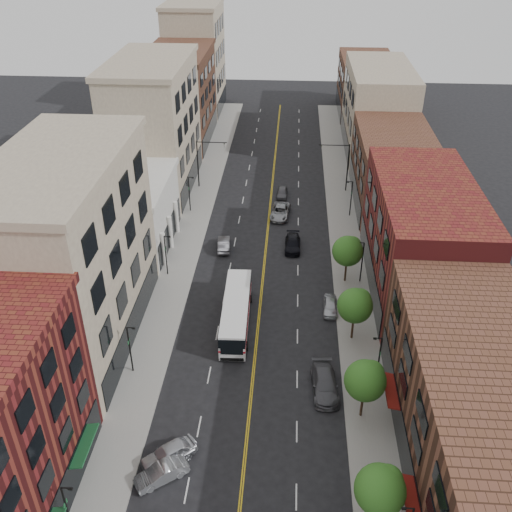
% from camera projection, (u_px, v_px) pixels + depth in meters
% --- Properties ---
extents(ground, '(220.00, 220.00, 0.00)m').
position_uv_depth(ground, '(246.00, 449.00, 44.80)').
color(ground, black).
rests_on(ground, ground).
extents(sidewalk_left, '(4.00, 110.00, 0.15)m').
position_uv_depth(sidewalk_left, '(192.00, 228.00, 75.00)').
color(sidewalk_left, gray).
rests_on(sidewalk_left, ground).
extents(sidewalk_right, '(4.00, 110.00, 0.15)m').
position_uv_depth(sidewalk_right, '(344.00, 233.00, 73.87)').
color(sidewalk_right, gray).
rests_on(sidewalk_right, ground).
extents(bldg_l_tanoffice, '(10.00, 22.00, 18.00)m').
position_uv_depth(bldg_l_tanoffice, '(71.00, 257.00, 52.04)').
color(bldg_l_tanoffice, gray).
rests_on(bldg_l_tanoffice, ground).
extents(bldg_l_white, '(10.00, 14.00, 8.00)m').
position_uv_depth(bldg_l_white, '(128.00, 214.00, 69.93)').
color(bldg_l_white, silver).
rests_on(bldg_l_white, ground).
extents(bldg_l_far_a, '(10.00, 20.00, 18.00)m').
position_uv_depth(bldg_l_far_a, '(154.00, 129.00, 81.72)').
color(bldg_l_far_a, gray).
rests_on(bldg_l_far_a, ground).
extents(bldg_l_far_b, '(10.00, 20.00, 15.00)m').
position_uv_depth(bldg_l_far_b, '(180.00, 99.00, 99.47)').
color(bldg_l_far_b, brown).
rests_on(bldg_l_far_b, ground).
extents(bldg_l_far_c, '(10.00, 16.00, 20.00)m').
position_uv_depth(bldg_l_far_c, '(195.00, 60.00, 113.41)').
color(bldg_l_far_c, gray).
rests_on(bldg_l_far_c, ground).
extents(bldg_r_near, '(10.00, 26.00, 10.00)m').
position_uv_depth(bldg_r_near, '(479.00, 415.00, 41.20)').
color(bldg_r_near, brown).
rests_on(bldg_r_near, ground).
extents(bldg_r_mid, '(10.00, 22.00, 12.00)m').
position_uv_depth(bldg_r_mid, '(421.00, 238.00, 61.03)').
color(bldg_r_mid, maroon).
rests_on(bldg_r_mid, ground).
extents(bldg_r_far_a, '(10.00, 20.00, 10.00)m').
position_uv_depth(bldg_r_far_a, '(393.00, 169.00, 79.36)').
color(bldg_r_far_a, brown).
rests_on(bldg_r_far_a, ground).
extents(bldg_r_far_b, '(10.00, 22.00, 14.00)m').
position_uv_depth(bldg_r_far_b, '(378.00, 109.00, 96.12)').
color(bldg_r_far_b, gray).
rests_on(bldg_r_far_b, ground).
extents(bldg_r_far_c, '(10.00, 18.00, 11.00)m').
position_uv_depth(bldg_r_far_c, '(365.00, 86.00, 113.87)').
color(bldg_r_far_c, brown).
rests_on(bldg_r_far_c, ground).
extents(tree_r_0, '(3.40, 3.40, 5.59)m').
position_uv_depth(tree_r_0, '(381.00, 488.00, 37.06)').
color(tree_r_0, black).
rests_on(tree_r_0, sidewalk_right).
extents(tree_r_1, '(3.40, 3.40, 5.59)m').
position_uv_depth(tree_r_1, '(366.00, 379.00, 45.54)').
color(tree_r_1, black).
rests_on(tree_r_1, sidewalk_right).
extents(tree_r_2, '(3.40, 3.40, 5.59)m').
position_uv_depth(tree_r_2, '(356.00, 305.00, 54.02)').
color(tree_r_2, black).
rests_on(tree_r_2, sidewalk_right).
extents(tree_r_3, '(3.40, 3.40, 5.59)m').
position_uv_depth(tree_r_3, '(348.00, 250.00, 62.50)').
color(tree_r_3, black).
rests_on(tree_r_3, sidewalk_right).
extents(lamp_l_0, '(0.81, 0.55, 5.05)m').
position_uv_depth(lamp_l_0, '(68.00, 509.00, 37.06)').
color(lamp_l_0, black).
rests_on(lamp_l_0, sidewalk_left).
extents(lamp_l_1, '(0.81, 0.55, 5.05)m').
position_uv_depth(lamp_l_1, '(130.00, 347.00, 50.63)').
color(lamp_l_1, black).
rests_on(lamp_l_1, sidewalk_left).
extents(lamp_l_2, '(0.81, 0.55, 5.05)m').
position_uv_depth(lamp_l_2, '(166.00, 253.00, 64.20)').
color(lamp_l_2, black).
rests_on(lamp_l_2, sidewalk_left).
extents(lamp_l_3, '(0.81, 0.55, 5.05)m').
position_uv_depth(lamp_l_3, '(190.00, 192.00, 77.77)').
color(lamp_l_3, black).
rests_on(lamp_l_3, sidewalk_left).
extents(lamp_r_1, '(0.81, 0.55, 5.05)m').
position_uv_depth(lamp_r_1, '(379.00, 358.00, 49.40)').
color(lamp_r_1, black).
rests_on(lamp_r_1, sidewalk_right).
extents(lamp_r_2, '(0.81, 0.55, 5.05)m').
position_uv_depth(lamp_r_2, '(362.00, 260.00, 62.96)').
color(lamp_r_2, black).
rests_on(lamp_r_2, sidewalk_right).
extents(lamp_r_3, '(0.81, 0.55, 5.05)m').
position_uv_depth(lamp_r_3, '(351.00, 197.00, 76.53)').
color(lamp_r_3, black).
rests_on(lamp_r_3, sidewalk_right).
extents(signal_mast_left, '(4.49, 0.18, 7.20)m').
position_uv_depth(signal_mast_left, '(202.00, 158.00, 83.63)').
color(signal_mast_left, black).
rests_on(signal_mast_left, sidewalk_left).
extents(signal_mast_right, '(4.49, 0.18, 7.20)m').
position_uv_depth(signal_mast_right, '(343.00, 162.00, 82.47)').
color(signal_mast_right, black).
rests_on(signal_mast_right, sidewalk_right).
extents(city_bus, '(3.00, 11.55, 2.95)m').
position_uv_depth(city_bus, '(236.00, 311.00, 57.12)').
color(city_bus, silver).
rests_on(city_bus, ground).
extents(car_angle_a, '(4.58, 4.18, 1.51)m').
position_uv_depth(car_angle_a, '(169.00, 454.00, 43.48)').
color(car_angle_a, '#B6B8BF').
rests_on(car_angle_a, ground).
extents(car_angle_b, '(4.12, 3.48, 1.33)m').
position_uv_depth(car_angle_b, '(161.00, 473.00, 42.11)').
color(car_angle_b, '#B8BBC0').
rests_on(car_angle_b, ground).
extents(car_parked_mid, '(2.58, 5.51, 1.55)m').
position_uv_depth(car_parked_mid, '(325.00, 384.00, 49.77)').
color(car_parked_mid, '#4A4A4F').
rests_on(car_parked_mid, ground).
extents(car_parked_far, '(1.62, 3.77, 1.27)m').
position_uv_depth(car_parked_far, '(330.00, 306.00, 59.66)').
color(car_parked_far, '#B1B3B9').
rests_on(car_parked_far, ground).
extents(car_lane_behind, '(1.86, 4.24, 1.36)m').
position_uv_depth(car_lane_behind, '(224.00, 244.00, 70.38)').
color(car_lane_behind, '#4E4D52').
rests_on(car_lane_behind, ground).
extents(car_lane_a, '(1.94, 4.71, 1.36)m').
position_uv_depth(car_lane_a, '(293.00, 244.00, 70.43)').
color(car_lane_a, black).
rests_on(car_lane_a, ground).
extents(car_lane_b, '(2.91, 5.46, 1.46)m').
position_uv_depth(car_lane_b, '(280.00, 212.00, 77.68)').
color(car_lane_b, gray).
rests_on(car_lane_b, ground).
extents(car_lane_c, '(1.64, 3.80, 1.28)m').
position_uv_depth(car_lane_c, '(282.00, 192.00, 83.06)').
color(car_lane_c, '#545359').
rests_on(car_lane_c, ground).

